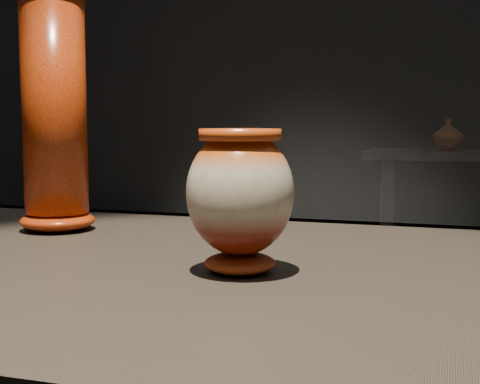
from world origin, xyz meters
name	(u,v)px	position (x,y,z in m)	size (l,w,h in m)	color
main_vase	(240,195)	(-0.08, -0.03, 1.00)	(0.14, 0.14, 0.18)	maroon
tall_vase	(55,116)	(-0.48, 0.18, 1.09)	(0.13, 0.13, 0.40)	#D3450E
back_vase_left	(448,135)	(0.14, 3.50, 1.00)	(0.19, 0.19, 0.19)	maroon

